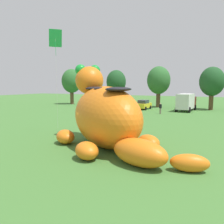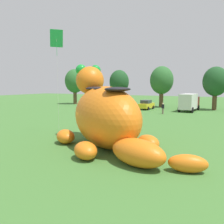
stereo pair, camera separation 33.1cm
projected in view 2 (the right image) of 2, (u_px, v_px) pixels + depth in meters
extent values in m
plane|color=#427533|center=(97.00, 145.00, 16.84)|extent=(160.00, 160.00, 0.00)
ellipsoid|color=orange|center=(106.00, 117.00, 16.32)|extent=(8.44, 7.76, 4.33)
ellipsoid|color=orange|center=(90.00, 80.00, 18.97)|extent=(3.39, 3.35, 2.29)
sphere|color=green|center=(81.00, 70.00, 18.91)|extent=(0.91, 0.91, 0.91)
sphere|color=green|center=(95.00, 70.00, 19.44)|extent=(0.91, 0.91, 0.91)
ellipsoid|color=black|center=(97.00, 88.00, 17.65)|extent=(2.16, 2.22, 0.29)
ellipsoid|color=black|center=(105.00, 89.00, 16.09)|extent=(2.16, 2.22, 0.29)
ellipsoid|color=black|center=(118.00, 89.00, 14.36)|extent=(2.16, 2.22, 0.29)
ellipsoid|color=orange|center=(66.00, 136.00, 17.42)|extent=(2.28, 2.18, 1.06)
ellipsoid|color=orange|center=(122.00, 131.00, 19.43)|extent=(2.28, 2.18, 1.06)
ellipsoid|color=orange|center=(86.00, 150.00, 13.68)|extent=(2.28, 2.18, 1.06)
ellipsoid|color=orange|center=(148.00, 143.00, 15.53)|extent=(2.28, 2.18, 1.06)
ellipsoid|color=orange|center=(138.00, 152.00, 12.50)|extent=(3.83, 2.71, 1.52)
ellipsoid|color=orange|center=(188.00, 163.00, 11.61)|extent=(2.15, 1.37, 0.93)
cube|color=#2347B7|center=(107.00, 104.00, 44.28)|extent=(1.96, 4.20, 0.80)
cube|color=#2D333D|center=(106.00, 101.00, 44.06)|extent=(1.62, 2.06, 0.60)
cylinder|color=black|center=(105.00, 106.00, 45.82)|extent=(0.28, 0.65, 0.64)
cylinder|color=black|center=(113.00, 106.00, 45.14)|extent=(0.28, 0.65, 0.64)
cylinder|color=black|center=(100.00, 107.00, 43.50)|extent=(0.28, 0.65, 0.64)
cylinder|color=black|center=(108.00, 107.00, 42.83)|extent=(0.28, 0.65, 0.64)
cube|color=orange|center=(125.00, 105.00, 43.74)|extent=(1.75, 4.12, 0.80)
cube|color=#2D333D|center=(125.00, 101.00, 43.53)|extent=(1.52, 1.99, 0.60)
cylinder|color=black|center=(124.00, 106.00, 45.30)|extent=(0.25, 0.64, 0.64)
cylinder|color=black|center=(132.00, 106.00, 44.50)|extent=(0.25, 0.64, 0.64)
cylinder|color=black|center=(118.00, 107.00, 43.07)|extent=(0.25, 0.64, 0.64)
cylinder|color=black|center=(126.00, 107.00, 42.28)|extent=(0.25, 0.64, 0.64)
cube|color=yellow|center=(146.00, 105.00, 41.87)|extent=(1.89, 4.18, 0.80)
cube|color=#2D333D|center=(146.00, 102.00, 41.66)|extent=(1.59, 2.04, 0.60)
cylinder|color=black|center=(145.00, 107.00, 43.44)|extent=(0.27, 0.65, 0.64)
cylinder|color=black|center=(153.00, 107.00, 42.59)|extent=(0.27, 0.65, 0.64)
cylinder|color=black|center=(139.00, 108.00, 41.25)|extent=(0.27, 0.65, 0.64)
cylinder|color=black|center=(148.00, 108.00, 40.41)|extent=(0.27, 0.65, 0.64)
cube|color=#B2231E|center=(193.00, 102.00, 41.10)|extent=(2.13, 1.95, 1.90)
cube|color=silver|center=(188.00, 101.00, 38.36)|extent=(2.45, 4.75, 2.50)
cylinder|color=black|center=(187.00, 107.00, 41.73)|extent=(0.35, 0.92, 0.90)
cylinder|color=black|center=(198.00, 108.00, 40.69)|extent=(0.35, 0.92, 0.90)
cylinder|color=black|center=(179.00, 109.00, 37.70)|extent=(0.35, 0.92, 0.90)
cylinder|color=black|center=(192.00, 110.00, 36.60)|extent=(0.35, 0.92, 0.90)
cylinder|color=brown|center=(75.00, 98.00, 53.77)|extent=(0.82, 0.82, 2.86)
ellipsoid|color=#2D662D|center=(75.00, 81.00, 53.31)|extent=(4.57, 4.57, 5.49)
cylinder|color=brown|center=(119.00, 99.00, 52.24)|extent=(0.79, 0.79, 2.75)
ellipsoid|color=#1E4C23|center=(119.00, 82.00, 51.80)|extent=(4.40, 4.40, 5.28)
cylinder|color=brown|center=(161.00, 100.00, 45.92)|extent=(0.82, 0.82, 2.87)
ellipsoid|color=#2D662D|center=(162.00, 80.00, 45.46)|extent=(4.59, 4.59, 5.50)
cylinder|color=brown|center=(214.00, 103.00, 40.64)|extent=(0.77, 0.77, 2.69)
ellipsoid|color=#1E4C23|center=(215.00, 81.00, 40.21)|extent=(4.31, 4.31, 5.17)
cylinder|color=#726656|center=(163.00, 111.00, 35.09)|extent=(0.26, 0.26, 0.88)
cube|color=black|center=(163.00, 106.00, 35.01)|extent=(0.38, 0.22, 0.60)
sphere|color=beige|center=(163.00, 104.00, 34.96)|extent=(0.22, 0.22, 0.22)
cylinder|color=brown|center=(59.00, 132.00, 21.13)|extent=(0.06, 0.06, 0.15)
cylinder|color=silver|center=(58.00, 86.00, 20.64)|extent=(0.01, 0.01, 8.35)
cube|color=green|center=(56.00, 38.00, 20.15)|extent=(1.13, 1.13, 1.44)
cylinder|color=green|center=(57.00, 49.00, 20.26)|extent=(0.03, 0.03, 1.20)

